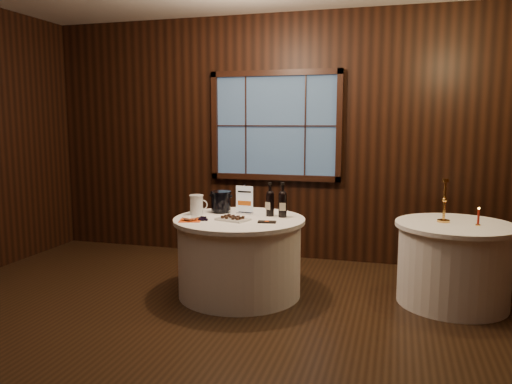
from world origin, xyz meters
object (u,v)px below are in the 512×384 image
(main_table, at_px, (239,256))
(sign_stand, at_px, (245,204))
(port_bottle_left, at_px, (270,202))
(glass_pitcher, at_px, (197,205))
(chocolate_plate, at_px, (233,218))
(cracker_bowl, at_px, (190,218))
(port_bottle_right, at_px, (283,202))
(red_candle, at_px, (478,218))
(chocolate_box, at_px, (267,222))
(grape_bunch, at_px, (203,218))
(brass_candlestick, at_px, (444,206))
(ice_bucket, at_px, (221,201))
(side_table, at_px, (453,263))

(main_table, height_order, sign_stand, sign_stand)
(port_bottle_left, height_order, glass_pitcher, port_bottle_left)
(chocolate_plate, distance_m, cracker_bowl, 0.41)
(port_bottle_right, height_order, red_candle, port_bottle_right)
(chocolate_box, bearing_deg, grape_bunch, 177.58)
(cracker_bowl, xyz_separation_m, red_candle, (2.59, 0.50, 0.05))
(port_bottle_left, xyz_separation_m, red_candle, (1.92, 0.07, -0.08))
(red_candle, bearing_deg, brass_candlestick, 163.55)
(main_table, height_order, chocolate_plate, chocolate_plate)
(port_bottle_right, bearing_deg, chocolate_plate, -158.20)
(grape_bunch, xyz_separation_m, cracker_bowl, (-0.12, -0.04, 0.00))
(ice_bucket, xyz_separation_m, glass_pitcher, (-0.19, -0.19, -0.01))
(chocolate_box, height_order, glass_pitcher, glass_pitcher)
(chocolate_box, height_order, cracker_bowl, cracker_bowl)
(port_bottle_right, xyz_separation_m, grape_bunch, (-0.69, -0.36, -0.13))
(port_bottle_right, xyz_separation_m, glass_pitcher, (-0.86, -0.11, -0.05))
(main_table, height_order, cracker_bowl, cracker_bowl)
(sign_stand, height_order, cracker_bowl, sign_stand)
(port_bottle_left, distance_m, glass_pitcher, 0.74)
(cracker_bowl, xyz_separation_m, brass_candlestick, (2.31, 0.58, 0.13))
(ice_bucket, distance_m, chocolate_box, 0.71)
(brass_candlestick, xyz_separation_m, red_candle, (0.29, -0.08, -0.08))
(ice_bucket, xyz_separation_m, red_candle, (2.46, 0.01, -0.05))
(chocolate_plate, distance_m, red_candle, 2.24)
(sign_stand, bearing_deg, port_bottle_left, -3.34)
(port_bottle_right, xyz_separation_m, chocolate_plate, (-0.42, -0.28, -0.13))
(glass_pitcher, xyz_separation_m, red_candle, (2.65, 0.20, -0.04))
(sign_stand, xyz_separation_m, cracker_bowl, (-0.40, -0.47, -0.08))
(chocolate_box, xyz_separation_m, red_candle, (1.87, 0.39, 0.06))
(side_table, bearing_deg, grape_bunch, -167.58)
(cracker_bowl, bearing_deg, chocolate_box, 8.12)
(glass_pitcher, distance_m, brass_candlestick, 2.38)
(side_table, xyz_separation_m, chocolate_box, (-1.68, -0.45, 0.39))
(side_table, relative_size, ice_bucket, 4.89)
(main_table, height_order, side_table, same)
(port_bottle_left, height_order, brass_candlestick, brass_candlestick)
(main_table, distance_m, side_table, 2.02)
(side_table, height_order, chocolate_plate, chocolate_plate)
(port_bottle_left, bearing_deg, chocolate_box, -59.59)
(sign_stand, bearing_deg, red_candle, 5.89)
(red_candle, bearing_deg, chocolate_plate, -170.47)
(port_bottle_left, distance_m, cracker_bowl, 0.81)
(port_bottle_right, relative_size, chocolate_plate, 1.00)
(sign_stand, distance_m, glass_pitcher, 0.48)
(port_bottle_right, height_order, brass_candlestick, brass_candlestick)
(port_bottle_right, bearing_deg, side_table, -6.98)
(main_table, distance_m, grape_bunch, 0.54)
(red_candle, bearing_deg, port_bottle_left, -178.02)
(sign_stand, xyz_separation_m, red_candle, (2.20, 0.02, -0.03))
(side_table, xyz_separation_m, cracker_bowl, (-2.41, -0.55, 0.40))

